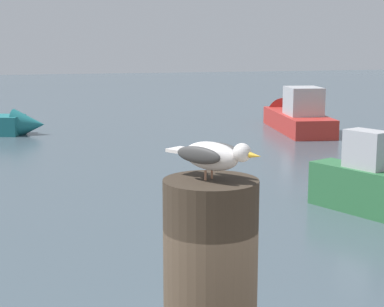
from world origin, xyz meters
The scene contains 2 objects.
seagull centered at (0.18, -0.49, 2.77)m, with size 0.26×0.35×0.14m.
boat_red centered at (9.13, 18.20, 0.48)m, with size 2.27×5.81×1.91m.
Camera 1 is at (-0.45, -2.50, 3.16)m, focal length 57.57 mm.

